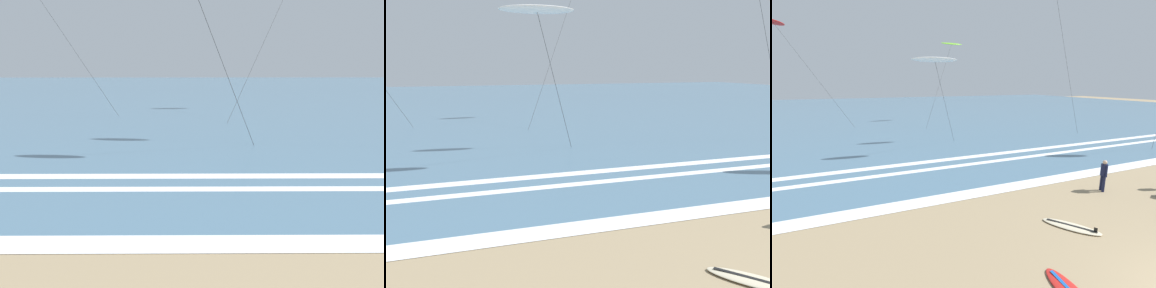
{
  "view_description": "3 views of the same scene",
  "coord_description": "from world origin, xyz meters",
  "views": [
    {
      "loc": [
        -2.43,
        -0.8,
        4.24
      ],
      "look_at": [
        -2.35,
        9.54,
        2.23
      ],
      "focal_mm": 41.39,
      "sensor_mm": 36.0,
      "label": 1
    },
    {
      "loc": [
        -7.01,
        -2.24,
        4.56
      ],
      "look_at": [
        -1.66,
        12.61,
        1.7
      ],
      "focal_mm": 40.81,
      "sensor_mm": 36.0,
      "label": 2
    },
    {
      "loc": [
        -7.7,
        -2.05,
        5.29
      ],
      "look_at": [
        -2.08,
        11.28,
        1.91
      ],
      "focal_mm": 24.59,
      "sensor_mm": 36.0,
      "label": 3
    }
  ],
  "objects": [
    {
      "name": "ocean_surface",
      "position": [
        0.0,
        53.39,
        0.01
      ],
      "size": [
        140.0,
        90.0,
        0.01
      ],
      "primitive_type": "cube",
      "color": "slate",
      "rests_on": "ground"
    },
    {
      "name": "wave_foam_shoreline",
      "position": [
        0.44,
        8.79,
        0.01
      ],
      "size": [
        39.29,
        1.01,
        0.01
      ],
      "primitive_type": "cube",
      "color": "white",
      "rests_on": "ocean_surface"
    },
    {
      "name": "wave_foam_mid_break",
      "position": [
        -0.02,
        13.16,
        0.01
      ],
      "size": [
        49.72,
        0.53,
        0.01
      ],
      "primitive_type": "cube",
      "color": "white",
      "rests_on": "ocean_surface"
    },
    {
      "name": "wave_foam_outer_break",
      "position": [
        -1.55,
        14.78,
        0.01
      ],
      "size": [
        49.06,
        0.67,
        0.01
      ],
      "primitive_type": "cube",
      "color": "white",
      "rests_on": "ocean_surface"
    }
  ]
}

